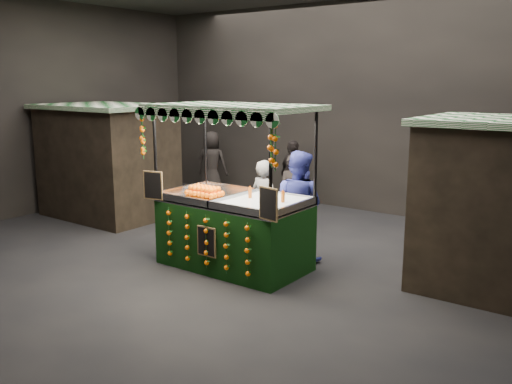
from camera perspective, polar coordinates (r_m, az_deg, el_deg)
The scene contains 11 objects.
ground at distance 9.78m, azimuth -2.97°, elevation -7.21°, with size 12.00×12.00×0.00m, color black.
market_hall at distance 9.26m, azimuth -3.20°, elevation 13.01°, with size 12.10×10.10×5.05m.
neighbour_stall_left at distance 13.26m, azimuth -15.09°, elevation 3.20°, with size 3.00×2.20×2.60m.
juice_stall at distance 9.26m, azimuth -2.37°, elevation -2.79°, with size 2.84×1.67×2.75m.
vendor_grey at distance 10.30m, azimuth 0.90°, elevation -1.33°, with size 0.66×0.47×1.70m.
vendor_blue at distance 9.69m, azimuth 4.37°, elevation -1.42°, with size 0.96×0.75×1.95m.
shopper_0 at distance 11.33m, azimuth 3.85°, elevation -0.28°, with size 0.71×0.60×1.65m.
shopper_1 at distance 9.47m, azimuth 24.08°, elevation -3.74°, with size 0.97×0.89×1.62m.
shopper_2 at distance 13.29m, azimuth 3.81°, elevation 1.66°, with size 1.10×0.85×1.73m.
shopper_3 at distance 11.03m, azimuth 23.73°, elevation -1.21°, with size 1.31×1.02×1.79m.
shopper_4 at distance 15.19m, azimuth -4.63°, elevation 2.98°, with size 1.00×0.80×1.77m.
Camera 1 is at (5.90, -7.13, 3.15)m, focal length 38.57 mm.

